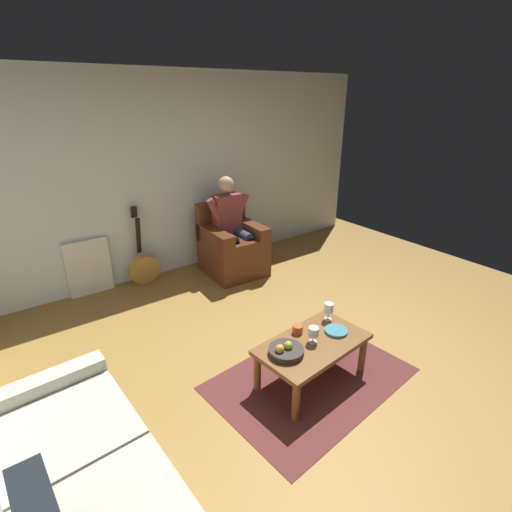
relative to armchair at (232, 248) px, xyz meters
name	(u,v)px	position (x,y,z in m)	size (l,w,h in m)	color
ground_plane	(333,366)	(0.37, 2.22, -0.35)	(6.71, 6.71, 0.00)	olive
wall_back	(183,175)	(0.37, -0.57, 0.93)	(5.99, 0.06, 2.55)	silver
rug	(311,378)	(0.64, 2.22, -0.34)	(1.64, 1.13, 0.01)	#582826
armchair	(232,248)	(0.00, 0.00, 0.00)	(0.75, 0.79, 0.94)	#592B17
person_seated	(231,223)	(0.00, 0.00, 0.35)	(0.63, 0.56, 1.29)	brown
couch	(68,506)	(2.57, 2.43, -0.03)	(0.94, 1.68, 0.87)	beige
coffee_table	(313,348)	(0.64, 2.22, -0.02)	(0.99, 0.61, 0.38)	brown
guitar	(144,267)	(1.10, -0.37, -0.12)	(0.40, 0.24, 1.00)	#B9873B
radiator	(89,267)	(1.73, -0.50, 0.00)	(0.51, 0.06, 0.68)	white
wine_glass_near	(313,332)	(0.65, 2.21, 0.13)	(0.09, 0.09, 0.14)	silver
wine_glass_far	(329,309)	(0.29, 2.05, 0.15)	(0.08, 0.08, 0.17)	silver
fruit_bowl	(286,350)	(0.92, 2.20, 0.07)	(0.28, 0.28, 0.11)	#2D2523
decorative_dish	(336,331)	(0.38, 2.23, 0.05)	(0.20, 0.20, 0.02)	teal
candle_jar	(298,329)	(0.66, 2.04, 0.07)	(0.09, 0.09, 0.07)	#B04E21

